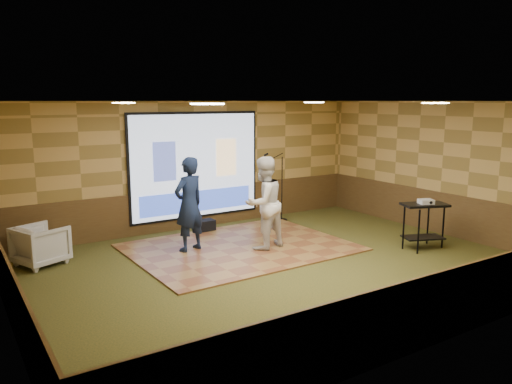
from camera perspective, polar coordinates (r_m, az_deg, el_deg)
ground at (r=9.31m, az=2.70°, el=-8.48°), size 9.00×9.00×0.00m
room_shell at (r=8.85m, az=2.81°, el=4.45°), size 9.04×7.04×3.02m
wainscot_back at (r=12.08m, az=-6.85°, el=-1.78°), size 9.00×0.04×0.95m
wainscot_front at (r=6.79m, az=20.34°, el=-12.20°), size 9.00×0.04×0.95m
wainscot_left at (r=7.64m, az=-26.39°, el=-10.11°), size 0.04×7.00×0.95m
wainscot_right at (r=12.24m, az=20.13°, el=-2.20°), size 0.04×7.00×0.95m
projector_screen at (r=11.88m, az=-6.86°, el=2.90°), size 3.32×0.06×2.52m
downlight_nw at (r=9.43m, az=-14.89°, el=9.82°), size 0.32×0.32×0.02m
downlight_ne at (r=11.57m, az=6.65°, el=10.14°), size 0.32×0.32×0.02m
downlight_sw at (r=6.38m, az=-5.60°, el=9.99°), size 0.32×0.32×0.02m
downlight_se at (r=9.25m, az=19.84°, el=9.55°), size 0.32×0.32×0.02m
dance_floor at (r=10.40m, az=-1.84°, el=-6.33°), size 4.42×3.41×0.03m
player_left at (r=10.01m, az=-7.66°, el=-1.40°), size 0.79×0.63×1.89m
player_right at (r=10.08m, az=0.89°, el=-1.26°), size 1.03×0.88×1.88m
av_table at (r=10.77m, az=18.66°, el=-2.76°), size 0.90×0.47×0.95m
projector at (r=10.69m, az=18.85°, el=-1.04°), size 0.34×0.32×0.09m
mic_stand at (r=12.66m, az=2.76°, el=-1.08°), size 0.69×0.28×1.75m
banquet_chair at (r=10.11m, az=-23.38°, el=-5.58°), size 1.07×1.05×0.75m
duffel_bag at (r=11.69m, az=-5.88°, el=-3.87°), size 0.45×0.31×0.28m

